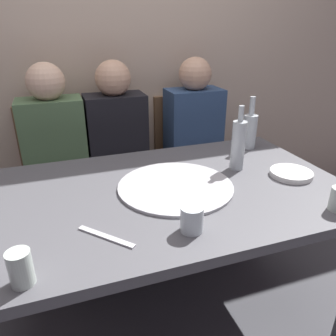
# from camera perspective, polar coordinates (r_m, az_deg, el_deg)

# --- Properties ---
(ground_plane) EXTENTS (8.00, 8.00, 0.00)m
(ground_plane) POSITION_cam_1_polar(r_m,az_deg,el_deg) (1.82, -0.48, -24.39)
(ground_plane) COLOR #424247
(back_wall) EXTENTS (6.00, 0.10, 2.60)m
(back_wall) POSITION_cam_1_polar(r_m,az_deg,el_deg) (2.22, -10.09, 22.15)
(back_wall) COLOR #BCA893
(back_wall) RESTS_ON ground_plane
(dining_table) EXTENTS (1.54, 0.92, 0.72)m
(dining_table) POSITION_cam_1_polar(r_m,az_deg,el_deg) (1.40, -0.57, -6.40)
(dining_table) COLOR #4C4C51
(dining_table) RESTS_ON ground_plane
(pizza_tray) EXTENTS (0.49, 0.49, 0.01)m
(pizza_tray) POSITION_cam_1_polar(r_m,az_deg,el_deg) (1.37, 1.39, -3.28)
(pizza_tray) COLOR #ADADB2
(pizza_tray) RESTS_ON dining_table
(wine_bottle) EXTENTS (0.06, 0.06, 0.30)m
(wine_bottle) POSITION_cam_1_polar(r_m,az_deg,el_deg) (1.54, 12.17, 4.05)
(wine_bottle) COLOR #B2BCC1
(wine_bottle) RESTS_ON dining_table
(beer_bottle) EXTENTS (0.08, 0.08, 0.28)m
(beer_bottle) POSITION_cam_1_polar(r_m,az_deg,el_deg) (1.85, 14.09, 6.49)
(beer_bottle) COLOR #B2BCC1
(beer_bottle) RESTS_ON dining_table
(tumbler_near) EXTENTS (0.08, 0.08, 0.09)m
(tumbler_near) POSITION_cam_1_polar(r_m,az_deg,el_deg) (1.09, 4.18, -8.89)
(tumbler_near) COLOR silver
(tumbler_near) RESTS_ON dining_table
(wine_glass) EXTENTS (0.06, 0.06, 0.10)m
(wine_glass) POSITION_cam_1_polar(r_m,az_deg,el_deg) (0.97, -24.37, -15.67)
(wine_glass) COLOR #B7C6BC
(wine_glass) RESTS_ON dining_table
(plate_stack) EXTENTS (0.19, 0.19, 0.02)m
(plate_stack) POSITION_cam_1_polar(r_m,az_deg,el_deg) (1.58, 20.73, -0.91)
(plate_stack) COLOR white
(plate_stack) RESTS_ON dining_table
(table_knife) EXTENTS (0.16, 0.18, 0.01)m
(table_knife) POSITION_cam_1_polar(r_m,az_deg,el_deg) (1.09, -10.79, -11.71)
(table_knife) COLOR #B7B7BC
(table_knife) RESTS_ON dining_table
(chair_left) EXTENTS (0.44, 0.44, 0.90)m
(chair_left) POSITION_cam_1_polar(r_m,az_deg,el_deg) (2.17, -18.56, -0.18)
(chair_left) COLOR brown
(chair_left) RESTS_ON ground_plane
(chair_middle) EXTENTS (0.44, 0.44, 0.90)m
(chair_middle) POSITION_cam_1_polar(r_m,az_deg,el_deg) (2.20, -8.91, 1.12)
(chair_middle) COLOR brown
(chair_middle) RESTS_ON ground_plane
(chair_right) EXTENTS (0.44, 0.44, 0.90)m
(chair_right) POSITION_cam_1_polar(r_m,az_deg,el_deg) (2.34, 3.71, 2.78)
(chair_right) COLOR brown
(chair_right) RESTS_ON ground_plane
(guest_in_sweater) EXTENTS (0.36, 0.56, 1.17)m
(guest_in_sweater) POSITION_cam_1_polar(r_m,az_deg,el_deg) (1.99, -18.86, 1.50)
(guest_in_sweater) COLOR #4C6B47
(guest_in_sweater) RESTS_ON ground_plane
(guest_in_beanie) EXTENTS (0.36, 0.56, 1.17)m
(guest_in_beanie) POSITION_cam_1_polar(r_m,az_deg,el_deg) (2.02, -8.31, 2.91)
(guest_in_beanie) COLOR black
(guest_in_beanie) RESTS_ON ground_plane
(guest_by_wall) EXTENTS (0.36, 0.56, 1.17)m
(guest_by_wall) POSITION_cam_1_polar(r_m,az_deg,el_deg) (2.17, 5.36, 4.56)
(guest_by_wall) COLOR navy
(guest_by_wall) RESTS_ON ground_plane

